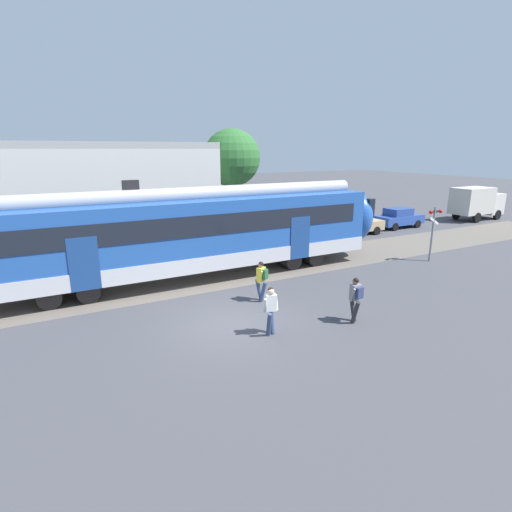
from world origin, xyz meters
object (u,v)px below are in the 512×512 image
crossing_signal (433,225)px  pedestrian_white (271,308)px  parked_car_blue (399,218)px  box_truck (477,202)px  parked_car_tan (356,224)px  pedestrian_yellow (261,278)px  pedestrian_grey (356,296)px

crossing_signal → pedestrian_white: bearing=-163.4°
parked_car_blue → box_truck: box_truck is taller
crossing_signal → parked_car_blue: bearing=52.4°
parked_car_blue → box_truck: size_ratio=0.76×
crossing_signal → parked_car_tan: bearing=80.3°
pedestrian_yellow → pedestrian_grey: (1.91, -3.38, 0.00)m
pedestrian_grey → pedestrian_white: bearing=169.8°
pedestrian_grey → crossing_signal: size_ratio=0.56×
pedestrian_yellow → pedestrian_grey: size_ratio=1.00×
parked_car_tan → parked_car_blue: 4.78m
pedestrian_white → crossing_signal: 12.85m
pedestrian_white → crossing_signal: bearing=16.6°
pedestrian_white → pedestrian_grey: size_ratio=1.00×
pedestrian_yellow → parked_car_blue: size_ratio=0.41×
parked_car_blue → box_truck: bearing=-3.7°
pedestrian_grey → parked_car_tan: bearing=48.1°
pedestrian_white → parked_car_blue: 21.61m
parked_car_tan → crossing_signal: (-1.26, -7.40, 1.23)m
pedestrian_grey → box_truck: (23.87, 11.48, 0.58)m
pedestrian_yellow → parked_car_tan: 14.83m
crossing_signal → pedestrian_grey: bearing=-155.3°
box_truck → crossing_signal: 16.42m
parked_car_tan → crossing_signal: 7.61m
pedestrian_grey → parked_car_tan: size_ratio=0.41×
pedestrian_white → pedestrian_yellow: size_ratio=1.00×
pedestrian_grey → crossing_signal: crossing_signal is taller
parked_car_tan → crossing_signal: bearing=-99.7°
pedestrian_grey → parked_car_blue: (15.18, 12.05, -0.21)m
pedestrian_white → parked_car_tan: (13.54, 11.06, -0.18)m
box_truck → pedestrian_white: bearing=-158.0°
pedestrian_yellow → box_truck: (25.78, 8.10, 0.58)m
parked_car_blue → pedestrian_white: bearing=-147.9°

